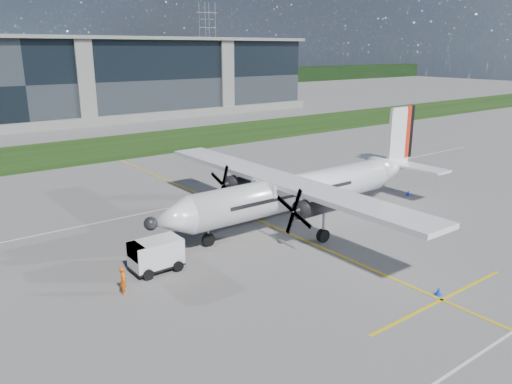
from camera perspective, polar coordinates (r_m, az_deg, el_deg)
The scene contains 13 objects.
ground at distance 64.36m, azimuth -18.00°, elevation 3.28°, with size 400.00×400.00×0.00m, color slate.
grass_strip at distance 71.83m, azimuth -20.16°, elevation 4.36°, with size 400.00×18.00×0.04m, color #17350E.
terminal_building at distance 101.82m, azimuth -26.13°, elevation 11.17°, with size 120.00×20.00×15.00m, color black.
pylon_east at distance 199.61m, azimuth -5.54°, elevation 16.48°, with size 9.00×4.60×30.00m, color gray, non-canonical shape.
yellow_taxiway_centerline at distance 39.95m, azimuth 0.93°, elevation -3.51°, with size 0.20×70.00×0.01m, color yellow.
turboprop_aircraft at distance 39.44m, azimuth 5.56°, elevation 2.50°, with size 26.96×27.95×8.39m, color white, non-canonical shape.
baggage_tug at distance 31.90m, azimuth -11.34°, elevation -7.13°, with size 3.34×2.01×2.01m, color silver, non-canonical shape.
ground_crew_person at distance 29.46m, azimuth -14.95°, elevation -9.52°, with size 0.77×0.55×1.88m, color #F25907.
safety_cone_nose_stbd at distance 35.00m, azimuth -11.25°, elevation -6.31°, with size 0.36×0.36×0.50m, color #0E39F5.
safety_cone_portwing at distance 30.45m, azimuth 20.16°, elevation -10.57°, with size 0.36×0.36×0.50m, color #0E39F5.
safety_cone_fwd at distance 33.81m, azimuth -12.99°, elevation -7.25°, with size 0.36×0.36×0.50m, color #0E39F5.
safety_cone_tail at distance 49.30m, azimuth 17.00°, elevation -0.11°, with size 0.36×0.36×0.50m, color #0E39F5.
safety_cone_nose_port at distance 33.32m, azimuth -9.77°, elevation -7.41°, with size 0.36×0.36×0.50m, color #0E39F5.
Camera 1 is at (-20.23, -19.61, 13.41)m, focal length 35.00 mm.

